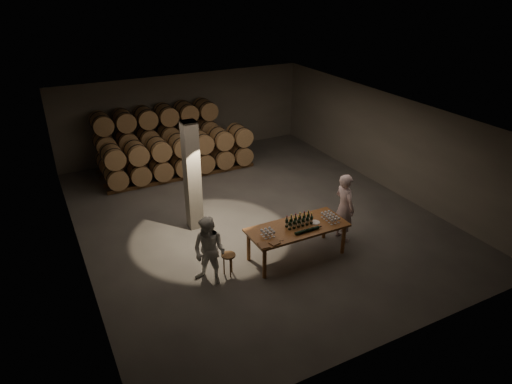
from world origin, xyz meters
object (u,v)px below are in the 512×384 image
bottle_cluster (299,221)px  person_woman (209,251)px  tasting_table (297,230)px  stool (228,258)px  plate (315,222)px  person_man (344,207)px  notebook_near (275,243)px

bottle_cluster → person_woman: (-2.48, 0.00, -0.15)m
tasting_table → stool: (-1.90, 0.09, -0.32)m
plate → person_man: 1.11m
bottle_cluster → plate: bottle_cluster is taller
tasting_table → notebook_near: (-0.90, -0.42, 0.12)m
notebook_near → person_woman: person_woman is taller
bottle_cluster → stool: (-1.97, 0.05, -0.54)m
person_woman → plate: bearing=49.0°
stool → person_man: size_ratio=0.30×
plate → stool: bearing=177.1°
plate → stool: 2.46m
bottle_cluster → stool: 2.05m
tasting_table → person_woman: 2.40m
tasting_table → stool: bearing=177.3°
person_man → notebook_near: bearing=102.7°
bottle_cluster → person_man: bearing=4.9°
stool → person_woman: person_woman is taller
stool → plate: bearing=-2.9°
bottle_cluster → notebook_near: bearing=-154.6°
bottle_cluster → plate: 0.46m
tasting_table → person_woman: size_ratio=1.50×
stool → bottle_cluster: bearing=-1.5°
tasting_table → plate: (0.52, -0.03, 0.11)m
bottle_cluster → person_man: size_ratio=0.37×
person_woman → bottle_cluster: bearing=50.5°
person_man → person_woman: (-4.01, -0.13, -0.11)m
bottle_cluster → person_man: person_man is taller
notebook_near → stool: notebook_near is taller
tasting_table → notebook_near: notebook_near is taller
stool → person_woman: 0.64m
tasting_table → person_woman: person_woman is taller
tasting_table → person_woman: bearing=179.0°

